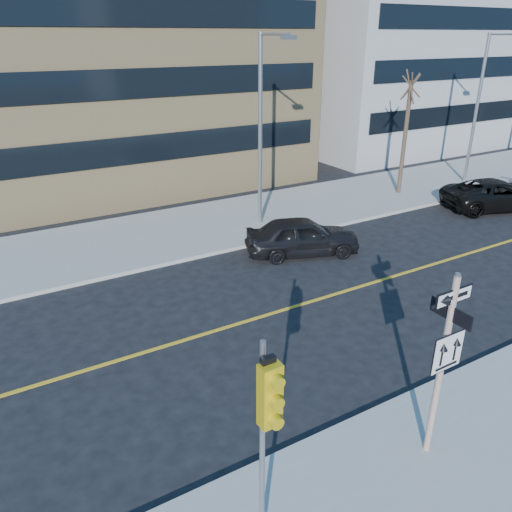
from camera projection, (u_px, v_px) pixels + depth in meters
ground at (348, 387)px, 12.41m from camera, size 120.00×120.00×0.00m
far_sidewalk at (450, 178)px, 30.16m from camera, size 66.00×6.00×0.15m
road_centerline at (506, 242)px, 21.11m from camera, size 40.00×0.14×0.01m
sign_pole at (443, 358)px, 9.44m from camera, size 0.92×0.92×4.06m
traffic_signal at (268, 412)px, 7.24m from camera, size 0.32×0.45×4.00m
parked_car_a at (302, 236)px, 19.67m from camera, size 3.20×4.81×1.52m
parked_car_c at (498, 195)px, 24.82m from camera, size 4.16×5.89×1.49m
streetlight_a at (263, 120)px, 20.81m from camera, size 0.55×2.25×8.00m
streetlight_b at (482, 100)px, 27.27m from camera, size 0.55×2.25×8.00m
street_tree_west at (411, 89)px, 25.08m from camera, size 1.80×1.80×6.35m
building_brick at (110, 17)px, 29.39m from camera, size 18.00×18.00×18.00m
building_grey_mid at (393, 42)px, 39.37m from camera, size 20.00×16.00×15.00m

